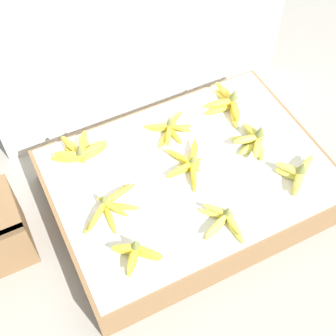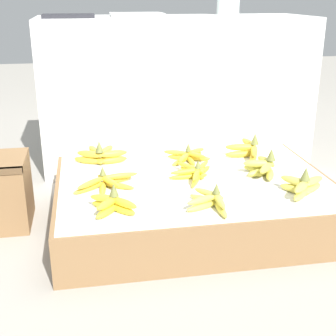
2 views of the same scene
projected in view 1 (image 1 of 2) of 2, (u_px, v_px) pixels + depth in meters
ground_plane at (188, 197)px, 2.05m from camera, size 10.00×10.00×0.00m
display_platform at (189, 185)px, 1.97m from camera, size 1.12×0.80×0.19m
back_vendor_table at (125, 15)px, 2.17m from camera, size 1.44×0.50×0.79m
banana_bunch_front_left at (136, 253)px, 1.65m from camera, size 0.17×0.15×0.10m
banana_bunch_front_midleft at (223, 221)px, 1.73m from camera, size 0.15×0.21×0.09m
banana_bunch_front_midright at (298, 173)px, 1.85m from camera, size 0.18×0.17×0.11m
banana_bunch_middle_left at (110, 207)px, 1.77m from camera, size 0.26×0.19×0.08m
banana_bunch_middle_midleft at (189, 164)px, 1.89m from camera, size 0.21×0.24×0.08m
banana_bunch_middle_midright at (253, 140)px, 1.95m from camera, size 0.14×0.21×0.11m
banana_bunch_back_left at (80, 151)px, 1.92m from camera, size 0.25×0.16×0.11m
banana_bunch_back_midleft at (170, 128)px, 2.00m from camera, size 0.21×0.18×0.08m
banana_bunch_back_midright at (227, 104)px, 2.07m from camera, size 0.16×0.26×0.11m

